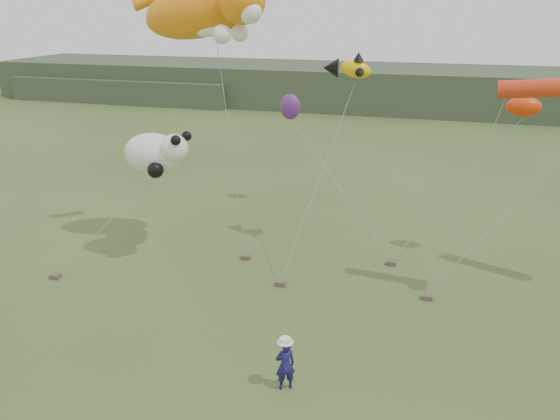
# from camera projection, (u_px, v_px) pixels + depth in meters

# --- Properties ---
(ground) EXTENTS (120.00, 120.00, 0.00)m
(ground) POSITION_uv_depth(u_px,v_px,m) (292.00, 364.00, 16.01)
(ground) COLOR #385123
(ground) RESTS_ON ground
(headland) EXTENTS (90.00, 13.00, 4.00)m
(headland) POSITION_uv_depth(u_px,v_px,m) (374.00, 88.00, 56.35)
(headland) COLOR #2D3D28
(headland) RESTS_ON ground
(festival_attendant) EXTENTS (0.66, 0.60, 1.51)m
(festival_attendant) POSITION_uv_depth(u_px,v_px,m) (285.00, 365.00, 14.77)
(festival_attendant) COLOR #1A1652
(festival_attendant) RESTS_ON ground
(sandbag_anchors) EXTENTS (14.21, 5.08, 0.18)m
(sandbag_anchors) POSITION_uv_depth(u_px,v_px,m) (279.00, 275.00, 21.18)
(sandbag_anchors) COLOR brown
(sandbag_anchors) RESTS_ON ground
(cat_kite) EXTENTS (6.04, 3.44, 3.05)m
(cat_kite) POSITION_uv_depth(u_px,v_px,m) (211.00, 7.00, 20.05)
(cat_kite) COLOR orange
(cat_kite) RESTS_ON ground
(fish_kite) EXTENTS (2.05, 1.34, 1.08)m
(fish_kite) POSITION_uv_depth(u_px,v_px,m) (347.00, 68.00, 21.15)
(fish_kite) COLOR #F1B607
(fish_kite) RESTS_ON ground
(panda_kite) EXTENTS (2.80, 1.81, 1.74)m
(panda_kite) POSITION_uv_depth(u_px,v_px,m) (156.00, 153.00, 21.15)
(panda_kite) COLOR white
(panda_kite) RESTS_ON ground
(misc_kites) EXTENTS (11.33, 4.87, 2.19)m
(misc_kites) POSITION_uv_depth(u_px,v_px,m) (378.00, 107.00, 24.16)
(misc_kites) COLOR red
(misc_kites) RESTS_ON ground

